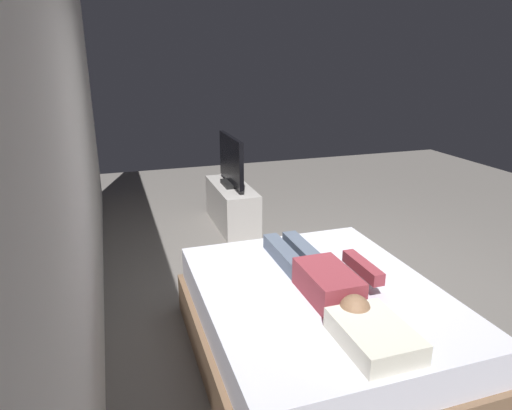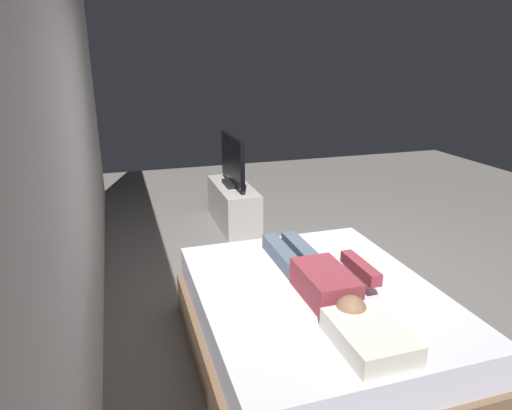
% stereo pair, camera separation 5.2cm
% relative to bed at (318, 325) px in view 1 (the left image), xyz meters
% --- Properties ---
extents(ground_plane, '(10.00, 10.00, 0.00)m').
position_rel_bed_xyz_m(ground_plane, '(0.76, -0.50, -0.26)').
color(ground_plane, slate).
extents(back_wall, '(6.40, 0.10, 2.80)m').
position_rel_bed_xyz_m(back_wall, '(1.16, 1.43, 1.14)').
color(back_wall, silver).
rests_on(back_wall, ground).
extents(bed, '(1.91, 1.58, 0.54)m').
position_rel_bed_xyz_m(bed, '(0.00, 0.00, 0.00)').
color(bed, brown).
rests_on(bed, ground).
extents(pillow, '(0.48, 0.34, 0.12)m').
position_rel_bed_xyz_m(pillow, '(-0.63, 0.00, 0.34)').
color(pillow, silver).
rests_on(pillow, bed).
extents(person, '(1.26, 0.46, 0.18)m').
position_rel_bed_xyz_m(person, '(0.03, -0.02, 0.36)').
color(person, '#993842').
rests_on(person, bed).
extents(remote, '(0.15, 0.04, 0.02)m').
position_rel_bed_xyz_m(remote, '(0.18, -0.42, 0.29)').
color(remote, black).
rests_on(remote, bed).
extents(tv_stand, '(1.10, 0.40, 0.50)m').
position_rel_bed_xyz_m(tv_stand, '(2.66, -0.13, -0.01)').
color(tv_stand, '#B7B2AD').
rests_on(tv_stand, ground).
extents(tv, '(0.88, 0.20, 0.59)m').
position_rel_bed_xyz_m(tv, '(2.66, -0.13, 0.52)').
color(tv, black).
rests_on(tv, tv_stand).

